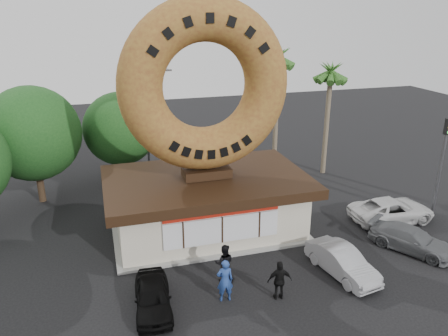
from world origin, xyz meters
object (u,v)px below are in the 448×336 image
donut_shop (207,202)px  car_black (153,296)px  person_left (225,280)px  traffic_signal (443,155)px  car_grey (411,239)px  person_right (280,280)px  giant_donut (205,86)px  person_center (224,263)px  street_lamp (148,117)px  car_white (392,210)px  car_silver (342,262)px

donut_shop → car_black: donut_shop is taller
person_left → car_black: 3.13m
traffic_signal → car_grey: size_ratio=1.41×
person_right → giant_donut: bearing=-69.7°
traffic_signal → car_grey: bearing=-142.6°
person_center → person_right: person_center is taller
donut_shop → giant_donut: (0.00, 0.02, 6.53)m
person_left → car_grey: 10.70m
street_lamp → giant_donut: bearing=-79.5°
donut_shop → person_left: 6.62m
person_center → car_white: person_center is taller
car_black → street_lamp: bearing=87.1°
person_center → car_grey: 10.24m
person_center → car_grey: bearing=-162.7°
donut_shop → person_left: (-0.89, -6.51, -0.77)m
giant_donut → person_right: 10.33m
street_lamp → car_silver: street_lamp is taller
donut_shop → person_center: 5.21m
person_right → car_silver: person_right is taller
person_center → car_black: person_center is taller
person_center → street_lamp: bearing=-66.8°
car_grey → donut_shop: bearing=119.8°
person_right → car_silver: (3.63, 0.88, -0.25)m
person_right → car_silver: size_ratio=0.45×
car_black → car_grey: size_ratio=0.86×
car_grey → giant_donut: bearing=119.8°
traffic_signal → person_right: traffic_signal is taller
person_center → car_black: 3.68m
person_right → traffic_signal: bearing=-149.0°
person_left → car_grey: person_left is taller
car_grey → car_white: size_ratio=0.85×
giant_donut → street_lamp: bearing=100.5°
person_left → car_silver: size_ratio=0.49×
car_silver → car_grey: size_ratio=0.95×
car_black → traffic_signal: bearing=17.8°
car_black → car_grey: bearing=8.6°
car_white → car_grey: bearing=161.1°
giant_donut → person_right: size_ratio=4.87×
street_lamp → person_right: street_lamp is taller
car_black → car_grey: car_black is taller
car_black → car_silver: car_silver is taller
donut_shop → car_grey: (9.73, -5.26, -1.14)m
donut_shop → traffic_signal: bearing=-8.1°
traffic_signal → car_white: (-3.13, -0.09, -3.16)m
donut_shop → person_right: size_ratio=6.07×
person_center → car_grey: size_ratio=0.44×
person_center → car_grey: person_center is taller
street_lamp → car_grey: street_lamp is taller
street_lamp → car_silver: bearing=-66.9°
person_left → car_silver: bearing=-171.9°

